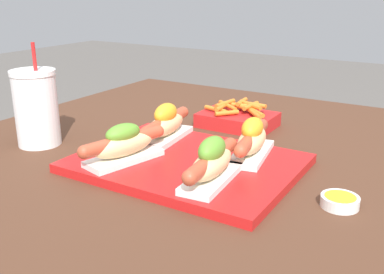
{
  "coord_description": "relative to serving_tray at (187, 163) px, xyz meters",
  "views": [
    {
      "loc": [
        0.47,
        -0.81,
        1.06
      ],
      "look_at": [
        0.03,
        -0.09,
        0.77
      ],
      "focal_mm": 42.0,
      "sensor_mm": 36.0,
      "label": 1
    }
  ],
  "objects": [
    {
      "name": "serving_tray",
      "position": [
        0.0,
        0.0,
        0.0
      ],
      "size": [
        0.42,
        0.32,
        0.02
      ],
      "color": "red",
      "rests_on": "patio_table"
    },
    {
      "name": "hot_dog_0",
      "position": [
        -0.1,
        -0.07,
        0.04
      ],
      "size": [
        0.1,
        0.19,
        0.08
      ],
      "color": "white",
      "rests_on": "serving_tray"
    },
    {
      "name": "hot_dog_1",
      "position": [
        0.09,
        -0.07,
        0.04
      ],
      "size": [
        0.07,
        0.2,
        0.08
      ],
      "color": "white",
      "rests_on": "serving_tray"
    },
    {
      "name": "hot_dog_2",
      "position": [
        -0.1,
        0.08,
        0.04
      ],
      "size": [
        0.08,
        0.2,
        0.08
      ],
      "color": "white",
      "rests_on": "serving_tray"
    },
    {
      "name": "hot_dog_3",
      "position": [
        0.1,
        0.08,
        0.04
      ],
      "size": [
        0.09,
        0.2,
        0.08
      ],
      "color": "white",
      "rests_on": "serving_tray"
    },
    {
      "name": "sauce_bowl",
      "position": [
        0.3,
        -0.01,
        0.0
      ],
      "size": [
        0.06,
        0.06,
        0.02
      ],
      "color": "silver",
      "rests_on": "patio_table"
    },
    {
      "name": "drink_cup",
      "position": [
        -0.36,
        -0.06,
        0.08
      ],
      "size": [
        0.1,
        0.1,
        0.23
      ],
      "color": "white",
      "rests_on": "patio_table"
    },
    {
      "name": "fries_basket",
      "position": [
        -0.03,
        0.3,
        0.01
      ],
      "size": [
        0.18,
        0.14,
        0.06
      ],
      "color": "red",
      "rests_on": "patio_table"
    }
  ]
}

